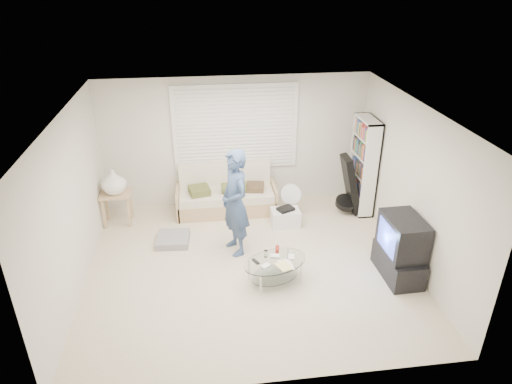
{
  "coord_description": "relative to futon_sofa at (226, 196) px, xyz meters",
  "views": [
    {
      "loc": [
        -0.67,
        -5.87,
        4.26
      ],
      "look_at": [
        0.14,
        0.3,
        1.15
      ],
      "focal_mm": 32.0,
      "sensor_mm": 36.0,
      "label": 1
    }
  ],
  "objects": [
    {
      "name": "coffee_table",
      "position": [
        0.56,
        -2.3,
        -0.01
      ],
      "size": [
        1.13,
        0.91,
        0.48
      ],
      "color": "silver",
      "rests_on": "ground"
    },
    {
      "name": "floor_fan",
      "position": [
        1.18,
        -0.32,
        0.07
      ],
      "size": [
        0.39,
        0.26,
        0.64
      ],
      "color": "white",
      "rests_on": "ground"
    },
    {
      "name": "storage_bin",
      "position": [
        1.02,
        -0.69,
        -0.14
      ],
      "size": [
        0.51,
        0.36,
        0.35
      ],
      "color": "white",
      "rests_on": "ground"
    },
    {
      "name": "room_shell",
      "position": [
        0.23,
        -1.39,
        1.33
      ],
      "size": [
        5.02,
        4.52,
        2.51
      ],
      "color": "beige",
      "rests_on": "ground"
    },
    {
      "name": "window_blinds",
      "position": [
        0.23,
        0.33,
        1.25
      ],
      "size": [
        2.32,
        0.08,
        1.62
      ],
      "color": "silver",
      "rests_on": "ground"
    },
    {
      "name": "standing_person",
      "position": [
        0.06,
        -1.4,
        0.59
      ],
      "size": [
        0.62,
        0.75,
        1.78
      ],
      "primitive_type": "imported",
      "rotation": [
        0.0,
        0.0,
        -1.23
      ],
      "color": "navy",
      "rests_on": "ground"
    },
    {
      "name": "ground",
      "position": [
        0.23,
        -1.87,
        -0.3
      ],
      "size": [
        5.0,
        5.0,
        0.0
      ],
      "primitive_type": "plane",
      "color": "beige",
      "rests_on": "ground"
    },
    {
      "name": "grey_floor_pillow",
      "position": [
        -0.99,
        -1.02,
        -0.24
      ],
      "size": [
        0.57,
        0.57,
        0.12
      ],
      "primitive_type": "cube",
      "rotation": [
        0.0,
        0.0,
        -0.07
      ],
      "color": "gray",
      "rests_on": "ground"
    },
    {
      "name": "futon_sofa",
      "position": [
        0.0,
        0.0,
        0.0
      ],
      "size": [
        1.88,
        0.76,
        0.92
      ],
      "color": "tan",
      "rests_on": "ground"
    },
    {
      "name": "tv_unit",
      "position": [
        2.43,
        -2.38,
        0.18
      ],
      "size": [
        0.52,
        0.92,
        0.99
      ],
      "color": "black",
      "rests_on": "ground"
    },
    {
      "name": "guitar_case",
      "position": [
        2.28,
        -0.39,
        0.21
      ],
      "size": [
        0.45,
        0.43,
        1.14
      ],
      "color": "black",
      "rests_on": "ground"
    },
    {
      "name": "bookshelf",
      "position": [
        2.55,
        -0.26,
        0.61
      ],
      "size": [
        0.29,
        0.76,
        1.82
      ],
      "color": "white",
      "rests_on": "ground"
    },
    {
      "name": "side_table",
      "position": [
        -1.99,
        -0.22,
        0.49
      ],
      "size": [
        0.54,
        0.43,
        1.07
      ],
      "color": "tan",
      "rests_on": "ground"
    }
  ]
}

